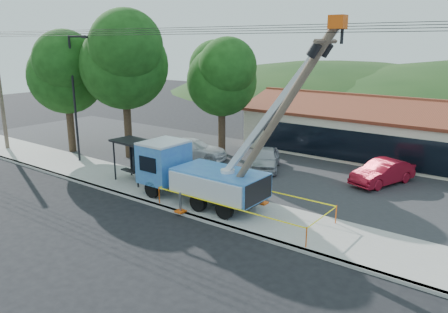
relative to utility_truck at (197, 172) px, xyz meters
name	(u,v)px	position (x,y,z in m)	size (l,w,h in m)	color
ground	(172,235)	(1.69, -3.80, -1.78)	(120.00, 120.00, 0.00)	black
curb	(202,219)	(1.69, -1.70, -1.71)	(60.00, 0.25, 0.15)	#9B9991
sidewalk	(225,208)	(1.69, 0.20, -1.71)	(60.00, 4.00, 0.15)	#9B9991
parking_lot	(296,173)	(1.69, 8.20, -1.73)	(60.00, 12.00, 0.10)	#28282B
strip_mall	(395,134)	(5.69, 16.18, 0.10)	(22.50, 8.53, 4.67)	beige
streetlight	(75,90)	(-12.09, 1.20, 3.52)	(2.13, 0.22, 9.00)	black
tree_west_near	(124,57)	(-10.31, 4.20, 5.74)	(7.56, 6.72, 10.80)	#332316
tree_west_far	(66,69)	(-15.31, 2.70, 4.76)	(6.84, 6.08, 9.48)	#332316
tree_lot	(222,74)	(-5.31, 9.20, 4.43)	(6.30, 5.60, 8.94)	#332316
hill_west	(338,95)	(-13.31, 51.20, -1.78)	(78.40, 56.00, 28.00)	black
power_lines	(24,94)	(-16.76, 0.01, 3.04)	(60.00, 1.42, 9.30)	brown
utility_truck	(197,172)	(0.00, 0.00, 0.00)	(11.45, 4.02, 9.43)	black
leaning_pole	(277,119)	(4.89, -0.16, 3.43)	(6.15, 2.00, 9.36)	brown
bus_shelter	(136,151)	(-5.39, 0.51, 0.27)	(2.79, 1.84, 2.59)	black
caution_tape	(242,200)	(2.91, 0.08, -0.96)	(8.75, 3.17, 0.92)	#F2540D
car_silver	(266,170)	(-0.33, 7.62, -1.78)	(1.73, 4.30, 1.46)	#ACAEB3
car_red	(381,185)	(7.07, 9.16, -1.78)	(1.56, 4.48, 1.48)	maroon
car_white	(193,160)	(-6.07, 6.66, -1.78)	(2.08, 5.12, 1.49)	silver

